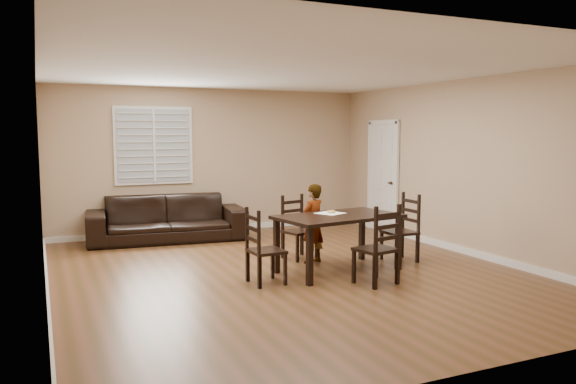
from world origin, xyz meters
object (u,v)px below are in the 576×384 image
object	(u,v)px
chair_far	(383,249)
donut	(331,211)
dining_table	(338,221)
chair_near	(295,229)
chair_right	(406,230)
child	(313,224)
sofa	(167,218)
chair_left	(258,250)

from	to	relation	value
chair_far	donut	distance (m)	1.11
dining_table	donut	distance (m)	0.22
chair_near	chair_right	distance (m)	1.65
dining_table	child	size ratio (longest dim) A/B	1.55
dining_table	sofa	distance (m)	3.56
child	donut	size ratio (longest dim) A/B	10.56
chair_near	sofa	bearing A→B (deg)	110.91
sofa	chair_far	bearing A→B (deg)	-60.48
chair_far	chair_right	xyz separation A→B (m)	(1.10, 1.04, -0.01)
chair_near	donut	size ratio (longest dim) A/B	8.74
chair_near	sofa	size ratio (longest dim) A/B	0.35
chair_left	donut	xyz separation A→B (m)	(1.23, 0.37, 0.37)
child	chair_far	bearing A→B (deg)	75.29
dining_table	chair_left	xyz separation A→B (m)	(-1.24, -0.18, -0.25)
chair_left	dining_table	bearing A→B (deg)	-84.37
chair_far	chair_right	bearing A→B (deg)	-148.86
chair_far	dining_table	bearing A→B (deg)	-92.84
chair_right	chair_near	bearing A→B (deg)	-120.56
dining_table	sofa	xyz separation A→B (m)	(-1.65, 3.14, -0.29)
chair_near	chair_left	bearing A→B (deg)	-145.52
chair_far	chair_left	world-z (taller)	chair_far
chair_right	child	bearing A→B (deg)	-106.75
chair_near	donut	world-z (taller)	chair_near
donut	chair_right	bearing A→B (deg)	-0.59
dining_table	chair_far	distance (m)	0.90
chair_left	child	xyz separation A→B (m)	(1.14, 0.77, 0.14)
chair_left	child	distance (m)	1.39
chair_left	donut	bearing A→B (deg)	-76.03
dining_table	donut	bearing A→B (deg)	83.66
dining_table	chair_near	bearing A→B (deg)	90.58
chair_left	sofa	world-z (taller)	chair_left
chair_left	child	bearing A→B (deg)	-58.68
chair_near	sofa	distance (m)	2.58
chair_right	sofa	distance (m)	4.15
chair_near	child	xyz separation A→B (m)	(0.08, -0.44, 0.14)
chair_near	chair_far	size ratio (longest dim) A/B	0.94
dining_table	chair_right	xyz separation A→B (m)	(1.24, 0.17, -0.23)
chair_right	donut	distance (m)	1.30
chair_far	chair_left	xyz separation A→B (m)	(-1.38, 0.68, -0.02)
donut	sofa	size ratio (longest dim) A/B	0.04
chair_right	chair_left	bearing A→B (deg)	-81.25
chair_left	child	world-z (taller)	child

